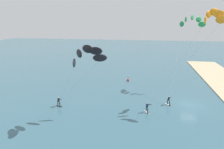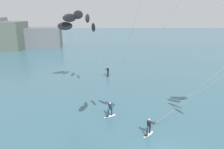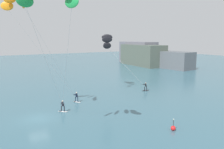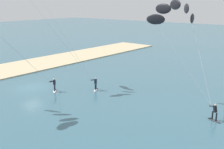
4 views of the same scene
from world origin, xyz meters
The scene contains 1 object.
kitesurfer_mid_water centered at (-8.57, 15.78, 9.42)m, with size 7.30×9.60×11.08m.
Camera 2 is at (-4.50, -14.06, 11.32)m, focal length 34.81 mm.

